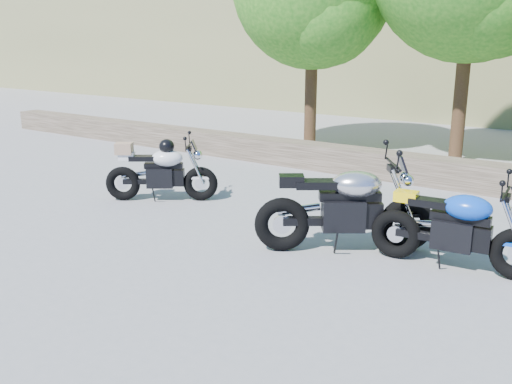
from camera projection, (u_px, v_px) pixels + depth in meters
ground at (192, 272)px, 6.50m from camera, size 90.00×90.00×0.00m
stone_wall at (381, 164)px, 10.81m from camera, size 22.00×0.55×0.50m
silver_bike at (346, 209)px, 7.01m from camera, size 1.94×1.41×1.12m
white_bike at (161, 171)px, 9.22m from camera, size 1.60×1.14×1.01m
blue_bike at (456, 229)px, 6.47m from camera, size 1.95×0.62×0.98m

